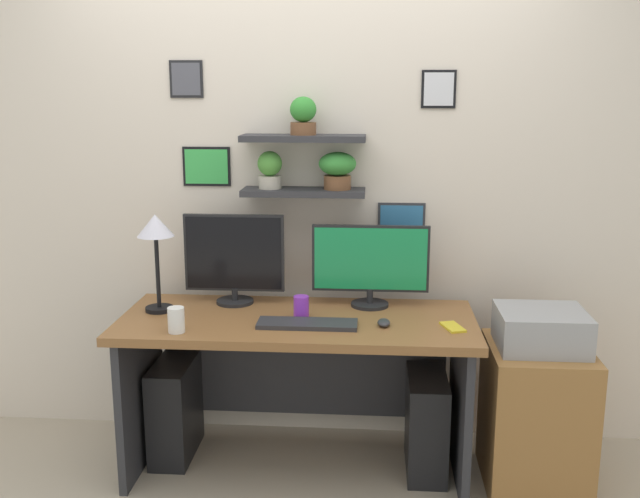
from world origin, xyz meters
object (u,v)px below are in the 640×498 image
at_px(computer_mouse, 384,323).
at_px(desk_lamp, 156,236).
at_px(monitor_right, 370,263).
at_px(keyboard, 307,324).
at_px(pen_cup, 301,307).
at_px(drawer_cabinet, 535,416).
at_px(computer_tower_right, 426,423).
at_px(desk, 299,357).
at_px(cell_phone, 453,327).
at_px(printer, 541,329).
at_px(monitor_left, 234,258).
at_px(computer_tower_left, 175,409).
at_px(water_cup, 176,320).

height_order(computer_mouse, desk_lamp, desk_lamp).
height_order(monitor_right, keyboard, monitor_right).
relative_size(keyboard, pen_cup, 4.40).
height_order(drawer_cabinet, computer_tower_right, drawer_cabinet).
xyz_separation_m(desk, computer_mouse, (0.39, -0.14, 0.23)).
relative_size(monitor_right, drawer_cabinet, 0.85).
relative_size(keyboard, desk_lamp, 0.96).
relative_size(cell_phone, printer, 0.37).
bearing_deg(keyboard, computer_tower_right, 14.87).
height_order(desk, printer, printer).
xyz_separation_m(cell_phone, pen_cup, (-0.68, 0.10, 0.05)).
xyz_separation_m(desk, printer, (1.08, -0.10, 0.20)).
height_order(cell_phone, pen_cup, pen_cup).
bearing_deg(monitor_left, pen_cup, -31.28).
height_order(keyboard, pen_cup, pen_cup).
bearing_deg(printer, drawer_cabinet, 90.00).
relative_size(pen_cup, computer_tower_left, 0.21).
bearing_deg(printer, pen_cup, 177.23).
height_order(desk_lamp, computer_tower_left, desk_lamp).
bearing_deg(cell_phone, printer, -10.71).
bearing_deg(water_cup, monitor_right, 28.90).
bearing_deg(cell_phone, monitor_left, 145.03).
distance_m(computer_mouse, computer_tower_right, 0.58).
height_order(desk_lamp, drawer_cabinet, desk_lamp).
bearing_deg(drawer_cabinet, computer_tower_right, 171.08).
distance_m(desk_lamp, computer_tower_left, 0.87).
xyz_separation_m(cell_phone, computer_tower_left, (-1.31, 0.18, -0.52)).
bearing_deg(desk, water_cup, -149.48).
height_order(monitor_left, printer, monitor_left).
distance_m(cell_phone, computer_tower_right, 0.54).
bearing_deg(monitor_left, monitor_right, -0.00).
bearing_deg(keyboard, cell_phone, 1.77).
bearing_deg(computer_tower_right, monitor_right, 145.86).
xyz_separation_m(water_cup, computer_tower_left, (-0.12, 0.33, -0.57)).
bearing_deg(printer, computer_mouse, -176.48).
bearing_deg(monitor_left, cell_phone, -16.98).
distance_m(keyboard, printer, 1.03).
xyz_separation_m(monitor_left, computer_tower_right, (0.93, -0.19, -0.74)).
xyz_separation_m(computer_mouse, drawer_cabinet, (0.69, 0.04, -0.44)).
bearing_deg(monitor_left, desk_lamp, -154.06).
bearing_deg(monitor_right, keyboard, -129.39).
distance_m(desk, computer_mouse, 0.47).
xyz_separation_m(pen_cup, computer_tower_right, (0.59, 0.02, -0.57)).
distance_m(desk, monitor_left, 0.57).
xyz_separation_m(monitor_left, printer, (1.41, -0.26, -0.24)).
bearing_deg(water_cup, pen_cup, 25.52).
bearing_deg(desk, monitor_right, 26.35).
xyz_separation_m(desk, drawer_cabinet, (1.08, -0.10, -0.21)).
xyz_separation_m(desk, water_cup, (-0.50, -0.29, 0.27)).
bearing_deg(desk_lamp, monitor_right, 9.25).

